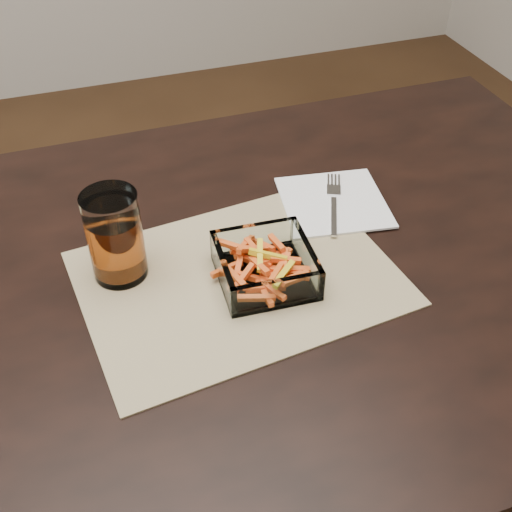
{
  "coord_description": "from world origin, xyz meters",
  "views": [
    {
      "loc": [
        -0.1,
        -0.68,
        1.4
      ],
      "look_at": [
        0.13,
        -0.02,
        0.78
      ],
      "focal_mm": 45.0,
      "sensor_mm": 36.0,
      "label": 1
    }
  ],
  "objects_px": {
    "dining_table": "(174,326)",
    "glass_bowl": "(265,267)",
    "tumbler": "(116,239)",
    "fork": "(334,201)"
  },
  "relations": [
    {
      "from": "dining_table",
      "to": "glass_bowl",
      "type": "height_order",
      "value": "glass_bowl"
    },
    {
      "from": "glass_bowl",
      "to": "tumbler",
      "type": "distance_m",
      "value": 0.22
    },
    {
      "from": "dining_table",
      "to": "fork",
      "type": "bearing_deg",
      "value": 18.21
    },
    {
      "from": "tumbler",
      "to": "glass_bowl",
      "type": "bearing_deg",
      "value": -22.22
    },
    {
      "from": "glass_bowl",
      "to": "tumbler",
      "type": "height_order",
      "value": "tumbler"
    },
    {
      "from": "dining_table",
      "to": "glass_bowl",
      "type": "xyz_separation_m",
      "value": [
        0.14,
        -0.03,
        0.11
      ]
    },
    {
      "from": "tumbler",
      "to": "fork",
      "type": "xyz_separation_m",
      "value": [
        0.37,
        0.06,
        -0.06
      ]
    },
    {
      "from": "dining_table",
      "to": "fork",
      "type": "relative_size",
      "value": 9.72
    },
    {
      "from": "dining_table",
      "to": "fork",
      "type": "xyz_separation_m",
      "value": [
        0.31,
        0.1,
        0.1
      ]
    },
    {
      "from": "fork",
      "to": "glass_bowl",
      "type": "bearing_deg",
      "value": -117.53
    }
  ]
}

